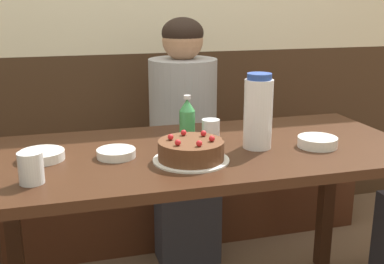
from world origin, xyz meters
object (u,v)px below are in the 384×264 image
water_pitcher (258,112)px  person_teal_shirt (183,147)px  bench_seat (159,196)px  bowl_soup_white (116,153)px  glass_water_tall (211,130)px  bowl_side_dish (42,155)px  birthday_cake (191,151)px  glass_tumbler_short (31,168)px  soju_bottle (187,120)px  bowl_rice_small (317,142)px

water_pitcher → person_teal_shirt: 0.74m
bench_seat → bowl_soup_white: bearing=-110.8°
bench_seat → bowl_soup_white: bowl_soup_white is taller
glass_water_tall → water_pitcher: bearing=-41.3°
bowl_side_dish → glass_water_tall: glass_water_tall is taller
birthday_cake → water_pitcher: water_pitcher is taller
bench_seat → glass_water_tall: glass_water_tall is taller
bowl_side_dish → person_teal_shirt: bearing=42.6°
bowl_side_dish → glass_tumbler_short: 0.22m
soju_bottle → bowl_rice_small: soju_bottle is taller
person_teal_shirt → water_pitcher: bearing=9.0°
birthday_cake → person_teal_shirt: person_teal_shirt is taller
glass_water_tall → person_teal_shirt: bearing=86.4°
bowl_soup_white → person_teal_shirt: (0.40, 0.63, -0.20)m
glass_tumbler_short → bench_seat: bearing=60.0°
soju_bottle → glass_water_tall: 0.10m
glass_water_tall → person_teal_shirt: 0.59m
bowl_side_dish → person_teal_shirt: person_teal_shirt is taller
bowl_rice_small → glass_tumbler_short: size_ratio=1.52×
bowl_soup_white → glass_water_tall: bearing=14.3°
glass_tumbler_short → bowl_side_dish: bearing=83.3°
soju_bottle → person_teal_shirt: person_teal_shirt is taller
bench_seat → soju_bottle: bearing=-92.9°
bowl_soup_white → glass_tumbler_short: 0.32m
glass_water_tall → glass_tumbler_short: bearing=-157.3°
soju_bottle → bowl_side_dish: (-0.53, -0.09, -0.07)m
soju_bottle → bowl_soup_white: (-0.28, -0.12, -0.07)m
bench_seat → birthday_cake: bearing=-95.1°
water_pitcher → bowl_side_dish: 0.76m
bowl_soup_white → bench_seat: bearing=69.2°
soju_bottle → bowl_soup_white: 0.32m
glass_water_tall → glass_tumbler_short: glass_tumbler_short is taller
birthday_cake → glass_tumbler_short: glass_tumbler_short is taller
soju_bottle → glass_water_tall: (0.08, -0.03, -0.04)m
bench_seat → water_pitcher: 1.11m
water_pitcher → person_teal_shirt: person_teal_shirt is taller
birthday_cake → water_pitcher: (0.27, 0.08, 0.10)m
soju_bottle → bowl_rice_small: size_ratio=1.23×
bowl_rice_small → glass_water_tall: bearing=153.9°
birthday_cake → bowl_rice_small: 0.49m
bowl_rice_small → bench_seat: bearing=113.4°
soju_bottle → glass_tumbler_short: 0.63m
bowl_soup_white → bowl_rice_small: bowl_rice_small is taller
soju_bottle → person_teal_shirt: 0.59m
bench_seat → glass_tumbler_short: bearing=-120.0°
soju_bottle → bowl_rice_small: 0.49m
birthday_cake → glass_tumbler_short: size_ratio=2.72×
birthday_cake → bowl_rice_small: (0.49, 0.03, -0.02)m
glass_tumbler_short → soju_bottle: bearing=28.2°
soju_bottle → person_teal_shirt: bearing=77.0°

